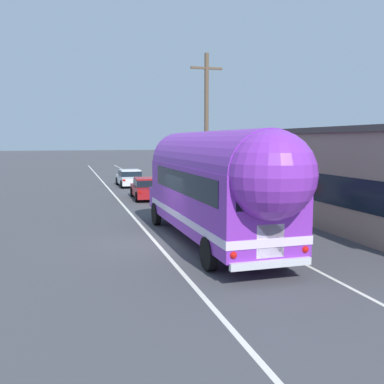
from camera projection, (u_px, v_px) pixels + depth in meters
ground_plane at (157, 243)px, 16.22m from camera, size 300.00×300.00×0.00m
lane_markings at (147, 199)px, 28.16m from camera, size 3.99×80.00×0.01m
utility_pole at (206, 129)px, 24.30m from camera, size 1.80×0.24×8.50m
painted_bus at (216, 183)px, 15.49m from camera, size 2.73×11.80×4.12m
car_lead at (147, 188)px, 28.46m from camera, size 2.01×4.36×1.37m
car_second at (130, 177)px, 36.20m from camera, size 1.95×4.36×1.37m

